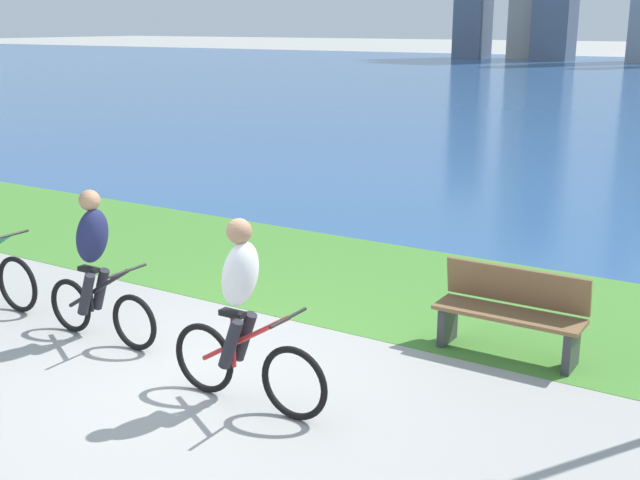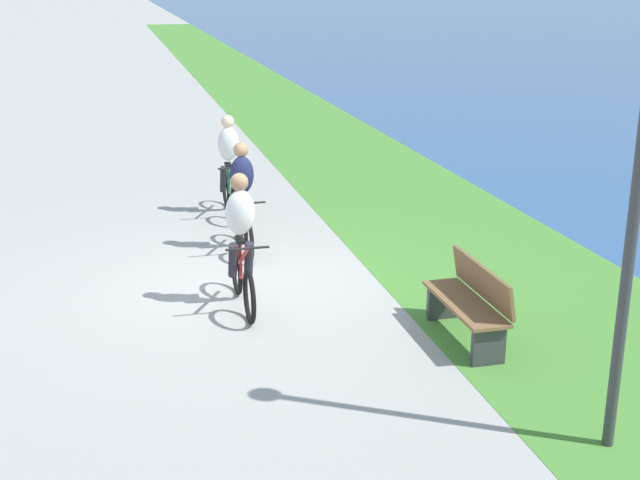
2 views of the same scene
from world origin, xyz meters
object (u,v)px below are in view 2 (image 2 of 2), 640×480
at_px(cyclist_lead, 241,242).
at_px(cyclist_trailing, 242,197).
at_px(cyclist_distant_rear, 229,166).
at_px(bench_near_path, 470,303).

relative_size(cyclist_lead, cyclist_trailing, 1.04).
bearing_deg(cyclist_distant_rear, bench_near_path, 17.60).
bearing_deg(cyclist_trailing, bench_near_path, 27.04).
bearing_deg(bench_near_path, cyclist_lead, -124.78).
height_order(cyclist_lead, cyclist_distant_rear, cyclist_distant_rear).
distance_m(cyclist_trailing, cyclist_distant_rear, 2.04).
bearing_deg(cyclist_lead, bench_near_path, 55.22).
relative_size(cyclist_trailing, cyclist_distant_rear, 0.94).
distance_m(cyclist_trailing, bench_near_path, 4.33).
distance_m(cyclist_lead, cyclist_distant_rear, 4.28).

